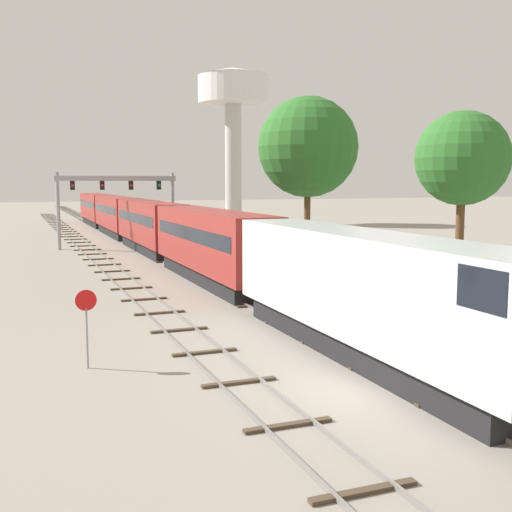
# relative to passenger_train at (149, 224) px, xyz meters

# --- Properties ---
(ground_plane) EXTENTS (400.00, 400.00, 0.00)m
(ground_plane) POSITION_rel_passenger_train_xyz_m (-2.00, -42.87, -2.61)
(ground_plane) COLOR gray
(track_main) EXTENTS (2.60, 200.00, 0.16)m
(track_main) POSITION_rel_passenger_train_xyz_m (0.00, 17.13, -2.54)
(track_main) COLOR slate
(track_main) RESTS_ON ground
(track_near) EXTENTS (2.60, 160.00, 0.16)m
(track_near) POSITION_rel_passenger_train_xyz_m (-5.50, -2.87, -2.54)
(track_near) COLOR slate
(track_near) RESTS_ON ground
(passenger_train) EXTENTS (3.04, 98.56, 4.80)m
(passenger_train) POSITION_rel_passenger_train_xyz_m (0.00, 0.00, 0.00)
(passenger_train) COLOR silver
(passenger_train) RESTS_ON ground
(signal_gantry) EXTENTS (12.10, 0.49, 7.61)m
(signal_gantry) POSITION_rel_passenger_train_xyz_m (-2.25, 4.69, 2.98)
(signal_gantry) COLOR #999BA0
(signal_gantry) RESTS_ON ground
(water_tower) EXTENTS (11.16, 11.16, 24.29)m
(water_tower) POSITION_rel_passenger_train_xyz_m (20.85, 35.16, 17.00)
(water_tower) COLOR beige
(water_tower) RESTS_ON ground
(stop_sign) EXTENTS (0.76, 0.08, 2.88)m
(stop_sign) POSITION_rel_passenger_train_xyz_m (-10.00, -37.23, -0.74)
(stop_sign) COLOR gray
(stop_sign) RESTS_ON ground
(trackside_tree_left) EXTENTS (8.77, 8.77, 14.07)m
(trackside_tree_left) POSITION_rel_passenger_train_xyz_m (12.08, -9.76, 7.06)
(trackside_tree_left) COLOR brown
(trackside_tree_left) RESTS_ON ground
(trackside_tree_mid) EXTENTS (6.22, 6.22, 11.33)m
(trackside_tree_mid) POSITION_rel_passenger_train_xyz_m (15.55, -25.89, 5.57)
(trackside_tree_mid) COLOR brown
(trackside_tree_mid) RESTS_ON ground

